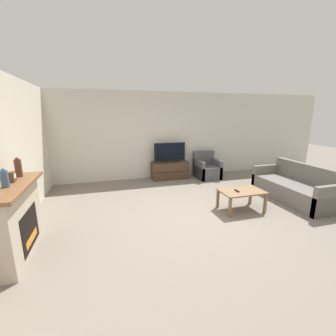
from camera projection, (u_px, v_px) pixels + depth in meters
The scene contains 13 objects.
ground_plane at pixel (199, 213), 4.68m from camera, with size 24.00×24.00×0.00m, color slate.
wall_back at pixel (162, 136), 7.15m from camera, with size 12.00×0.06×2.70m.
wall_left at pixel (2, 159), 3.45m from camera, with size 0.06×12.00×2.70m.
fireplace at pixel (14, 220), 3.20m from camera, with size 0.49×1.45×1.07m.
mantel_vase_centre_left at pixel (4, 178), 2.95m from camera, with size 0.10×0.10×0.26m.
mantel_vase_right at pixel (18, 168), 3.45m from camera, with size 0.10×0.10×0.31m.
mantel_clock at pixel (12, 177), 3.20m from camera, with size 0.08×0.11×0.15m.
tv_stand at pixel (170, 170), 7.17m from camera, with size 1.16×0.47×0.55m.
tv at pixel (170, 153), 7.04m from camera, with size 1.00×0.18×0.60m.
armchair at pixel (207, 169), 7.29m from camera, with size 0.70×0.76×0.84m.
coffee_table at pixel (242, 193), 4.79m from camera, with size 0.92×0.58×0.44m.
remote at pixel (237, 191), 4.73m from camera, with size 0.05×0.15×0.02m.
couch at pixel (296, 188), 5.41m from camera, with size 0.93×1.99×0.84m.
Camera 1 is at (-1.83, -3.98, 2.02)m, focal length 24.00 mm.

